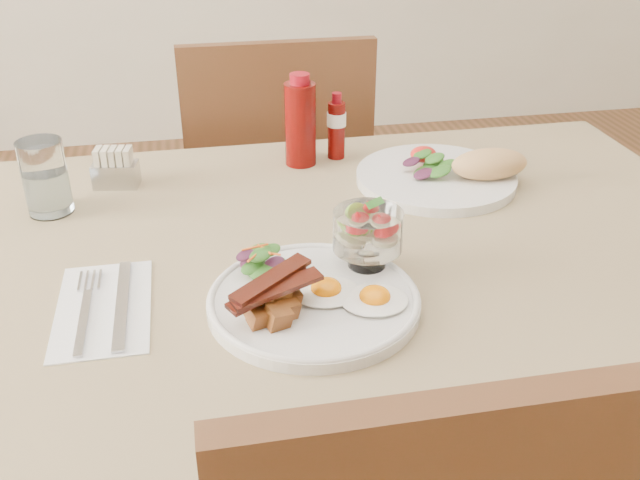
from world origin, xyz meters
The scene contains 13 objects.
table centered at (0.00, 0.00, 0.66)m, with size 1.33×0.88×0.75m.
chair_far centered at (0.00, 0.66, 0.52)m, with size 0.42×0.42×0.93m.
main_plate centered at (-0.05, -0.16, 0.76)m, with size 0.28×0.28×0.02m, color silver.
fried_eggs centered at (-0.01, -0.17, 0.77)m, with size 0.16×0.12×0.02m.
bacon_potato_pile centered at (-0.11, -0.19, 0.79)m, with size 0.13×0.09×0.05m.
side_salad centered at (-0.11, -0.08, 0.79)m, with size 0.07×0.07×0.04m.
fruit_cup centered at (0.03, -0.09, 0.82)m, with size 0.10×0.10×0.10m.
second_plate centered at (0.25, 0.19, 0.77)m, with size 0.30×0.29×0.07m.
ketchup_bottle centered at (0.01, 0.32, 0.83)m, with size 0.06×0.06×0.17m.
hot_sauce_bottle centered at (0.08, 0.34, 0.81)m, with size 0.04×0.04×0.13m.
sugar_caddy centered at (-0.33, 0.28, 0.78)m, with size 0.08×0.06×0.07m.
water_glass centered at (-0.43, 0.20, 0.81)m, with size 0.07×0.07×0.12m.
napkin_cutlery centered at (-0.32, -0.11, 0.75)m, with size 0.12×0.22×0.01m.
Camera 1 is at (-0.19, -0.92, 1.29)m, focal length 40.00 mm.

